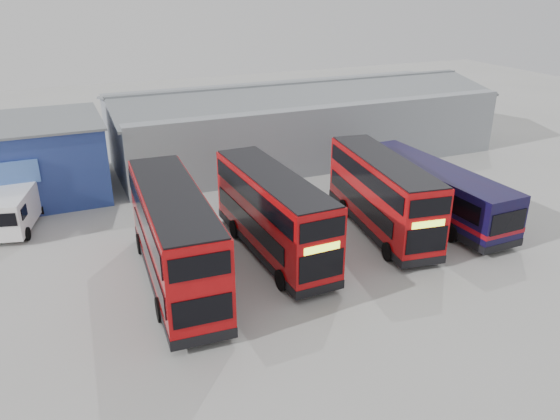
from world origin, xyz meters
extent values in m
plane|color=gray|center=(0.00, 0.00, 0.00)|extent=(120.00, 120.00, 0.00)
cube|color=navy|center=(-14.00, 18.00, 2.50)|extent=(12.00, 8.00, 5.00)
cube|color=#4875CE|center=(-14.00, 13.90, 3.00)|extent=(3.96, 0.15, 1.40)
cube|color=gray|center=(8.00, 20.00, 2.50)|extent=(30.00, 12.00, 5.00)
cube|color=slate|center=(8.00, 17.20, 5.25)|extent=(30.50, 6.33, 1.29)
cube|color=slate|center=(8.00, 22.80, 5.25)|extent=(30.50, 6.33, 1.29)
cube|color=#AD090D|center=(-6.49, 2.76, 2.51)|extent=(3.19, 11.23, 4.28)
cube|color=black|center=(-6.49, 2.76, 0.58)|extent=(3.24, 11.27, 0.48)
cube|color=black|center=(-5.17, 2.27, 2.01)|extent=(0.52, 9.41, 1.01)
cube|color=black|center=(-7.86, 2.40, 2.01)|extent=(0.52, 9.41, 1.01)
cube|color=black|center=(-5.15, 2.69, 3.81)|extent=(0.57, 10.46, 1.01)
cube|color=black|center=(-7.84, 2.82, 3.81)|extent=(0.57, 10.46, 1.01)
cube|color=black|center=(-6.22, 8.32, 1.90)|extent=(2.38, 0.17, 1.43)
cube|color=black|center=(-6.22, 8.32, 3.81)|extent=(2.38, 0.17, 1.01)
cube|color=#CEFB34|center=(-6.22, 8.33, 2.86)|extent=(1.90, 0.14, 0.37)
cube|color=black|center=(-6.77, -2.81, 1.90)|extent=(2.33, 0.17, 1.16)
cube|color=black|center=(-6.77, -2.81, 3.81)|extent=(2.33, 0.17, 0.95)
cube|color=black|center=(-6.49, 2.76, 4.68)|extent=(3.03, 11.06, 0.11)
cylinder|color=black|center=(-5.03, 6.55, 0.55)|extent=(0.39, 1.12, 1.10)
cylinder|color=black|center=(-7.57, 6.68, 0.55)|extent=(0.39, 1.12, 1.10)
cylinder|color=black|center=(-5.37, -0.11, 0.55)|extent=(0.39, 1.12, 1.10)
cylinder|color=black|center=(-7.90, 0.02, 0.55)|extent=(0.39, 1.12, 1.10)
cube|color=#AD090D|center=(-1.07, 3.93, 2.35)|extent=(2.78, 10.44, 4.00)
cube|color=black|center=(-1.07, 3.93, 0.54)|extent=(2.82, 10.48, 0.44)
cube|color=black|center=(-2.34, 4.29, 1.88)|extent=(0.32, 8.79, 0.94)
cube|color=black|center=(0.17, 4.37, 1.88)|extent=(0.32, 8.79, 0.94)
cube|color=black|center=(-2.33, 3.90, 3.56)|extent=(0.35, 9.77, 0.94)
cube|color=black|center=(0.18, 3.97, 3.56)|extent=(0.35, 9.77, 0.94)
cube|color=black|center=(-0.91, -1.27, 1.78)|extent=(2.22, 0.12, 1.33)
cube|color=black|center=(-0.91, -1.27, 3.56)|extent=(2.22, 0.12, 0.94)
cube|color=#CEFB34|center=(-0.91, -1.28, 2.67)|extent=(1.78, 0.09, 0.35)
cube|color=black|center=(-1.23, 9.14, 1.78)|extent=(2.17, 0.12, 1.09)
cube|color=black|center=(-1.23, 9.14, 3.56)|extent=(2.17, 0.12, 0.89)
cube|color=black|center=(-1.07, 3.93, 4.37)|extent=(2.63, 10.29, 0.10)
cylinder|color=black|center=(-2.15, 0.29, 0.51)|extent=(0.35, 1.04, 1.03)
cylinder|color=black|center=(0.22, 0.37, 0.51)|extent=(0.35, 1.04, 1.03)
cylinder|color=black|center=(-2.34, 6.51, 0.51)|extent=(0.35, 1.04, 1.03)
cylinder|color=black|center=(0.03, 6.59, 0.51)|extent=(0.35, 1.04, 1.03)
cube|color=#AD090D|center=(5.71, 4.12, 2.31)|extent=(3.80, 10.44, 3.93)
cube|color=black|center=(5.71, 4.12, 0.53)|extent=(3.84, 10.48, 0.44)
cube|color=black|center=(4.54, 4.67, 1.85)|extent=(1.23, 8.57, 0.92)
cube|color=black|center=(6.99, 4.34, 1.85)|extent=(1.23, 8.57, 0.92)
cube|color=black|center=(4.49, 4.29, 3.50)|extent=(1.36, 9.53, 0.92)
cube|color=black|center=(6.93, 3.95, 3.50)|extent=(1.36, 9.53, 0.92)
cube|color=black|center=(5.01, -0.95, 1.75)|extent=(2.17, 0.35, 1.31)
cube|color=black|center=(5.01, -0.95, 3.50)|extent=(2.17, 0.35, 0.92)
cube|color=#CEFB34|center=(5.01, -0.96, 2.62)|extent=(1.74, 0.28, 0.34)
cube|color=black|center=(6.41, 9.19, 1.75)|extent=(2.12, 0.34, 1.07)
cube|color=black|center=(6.41, 9.19, 3.50)|extent=(2.12, 0.34, 0.87)
cube|color=black|center=(5.71, 4.12, 4.29)|extent=(3.63, 10.27, 0.10)
cylinder|color=black|center=(4.07, 0.77, 0.51)|extent=(0.45, 1.04, 1.01)
cylinder|color=black|center=(6.38, 0.45, 0.51)|extent=(0.45, 1.04, 1.01)
cylinder|color=black|center=(4.91, 6.83, 0.51)|extent=(0.45, 1.04, 1.01)
cylinder|color=black|center=(7.22, 6.51, 0.51)|extent=(0.45, 1.04, 1.01)
cube|color=black|center=(9.71, 4.62, 1.78)|extent=(3.03, 11.79, 2.82)
cube|color=black|center=(9.71, 4.62, 0.56)|extent=(3.07, 11.83, 0.43)
cube|color=maroon|center=(9.71, 4.62, 1.28)|extent=(3.06, 11.82, 0.27)
cube|color=black|center=(11.07, 4.34, 2.24)|extent=(0.36, 9.79, 1.01)
cube|color=black|center=(8.37, 4.26, 2.24)|extent=(0.36, 9.79, 1.01)
cube|color=black|center=(9.53, 10.49, 1.97)|extent=(2.40, 0.13, 1.38)
cube|color=black|center=(9.90, -1.25, 1.97)|extent=(2.34, 0.13, 1.17)
cylinder|color=black|center=(10.86, 8.81, 0.55)|extent=(0.38, 1.12, 1.11)
cylinder|color=black|center=(8.30, 8.73, 0.55)|extent=(0.38, 1.12, 1.11)
cylinder|color=black|center=(11.09, 1.36, 0.55)|extent=(0.38, 1.12, 1.11)
cylinder|color=black|center=(8.54, 1.28, 0.55)|extent=(0.38, 1.12, 1.11)
cube|color=white|center=(-13.70, 12.79, 1.34)|extent=(3.42, 5.73, 2.04)
cube|color=black|center=(-13.07, 10.85, 1.66)|extent=(0.29, 0.95, 0.64)
cylinder|color=black|center=(-13.16, 10.76, 0.39)|extent=(0.44, 0.81, 0.77)
cylinder|color=black|center=(-14.24, 14.81, 0.39)|extent=(0.44, 0.81, 0.77)
cylinder|color=black|center=(-12.25, 14.30, 0.39)|extent=(0.44, 0.81, 0.77)
camera|label=1|loc=(-11.00, -20.07, 13.54)|focal=35.00mm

